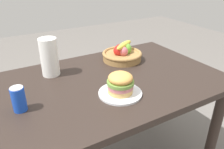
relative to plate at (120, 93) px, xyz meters
The scene contains 6 objects.
dining_table 0.21m from the plate, 78.82° to the left, with size 1.40×0.90×0.75m.
plate is the anchor object (origin of this frame).
sandwich 0.06m from the plate, 63.43° to the left, with size 0.15×0.15×0.12m.
soda_can 0.51m from the plate, 166.76° to the left, with size 0.07×0.07×0.13m.
fruit_basket 0.49m from the plate, 56.38° to the left, with size 0.29×0.29×0.14m.
paper_towel_roll 0.51m from the plate, 120.71° to the left, with size 0.11×0.11×0.24m, color white.
Camera 1 is at (-0.60, -1.07, 1.39)m, focal length 35.99 mm.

